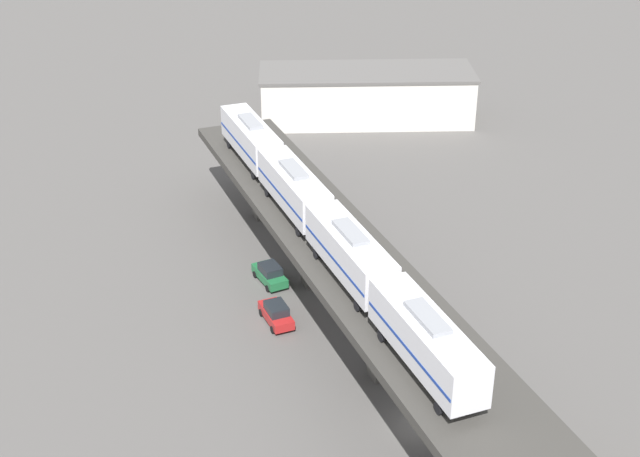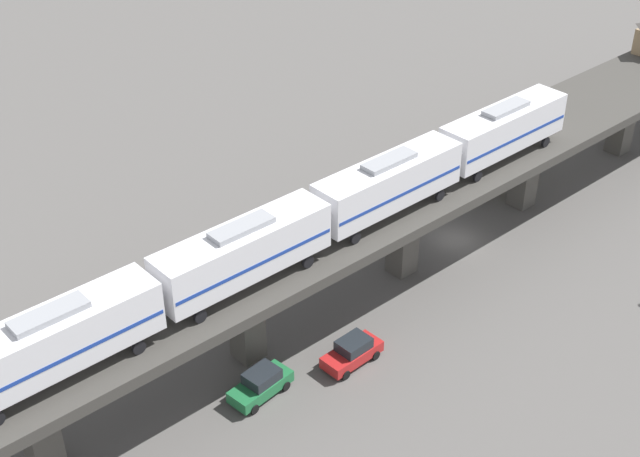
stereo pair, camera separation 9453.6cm
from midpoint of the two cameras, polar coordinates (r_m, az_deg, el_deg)
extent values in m
plane|color=#514F4C|center=(52.40, 47.27, -38.20)|extent=(400.00, 400.00, 0.00)
cube|color=#393733|center=(47.17, 50.68, -33.99)|extent=(33.11, 90.82, 0.80)
cube|color=#47443F|center=(50.05, 41.22, -32.32)|extent=(2.22, 2.22, 6.42)
cube|color=#47443F|center=(53.52, 26.87, -22.27)|extent=(2.22, 2.22, 6.42)
cube|color=#47443F|center=(60.61, 16.64, -13.17)|extent=(2.22, 2.22, 6.42)
cube|color=silver|center=(44.27, 55.28, -34.65)|extent=(5.96, 12.31, 3.10)
cube|color=navy|center=(44.48, 55.10, -34.87)|extent=(5.93, 12.09, 0.24)
cube|color=gray|center=(43.04, 56.33, -33.31)|extent=(2.49, 4.42, 0.36)
cylinder|color=black|center=(45.67, 59.51, -39.51)|extent=(0.44, 0.87, 0.84)
cylinder|color=black|center=(47.22, 60.21, -37.36)|extent=(0.44, 0.87, 0.84)
cylinder|color=black|center=(44.80, 47.73, -34.59)|extent=(0.44, 0.87, 0.84)
cylinder|color=black|center=(46.38, 49.08, -32.66)|extent=(0.44, 0.87, 0.84)
cube|color=silver|center=(44.72, 39.13, -26.18)|extent=(5.96, 12.31, 3.10)
cube|color=navy|center=(44.93, 39.00, -26.42)|extent=(5.93, 12.09, 0.24)
cube|color=gray|center=(43.50, 39.86, -24.72)|extent=(2.49, 4.42, 0.36)
cylinder|color=black|center=(44.94, 42.33, -31.70)|extent=(0.44, 0.87, 0.84)
cylinder|color=black|center=(46.52, 43.92, -29.93)|extent=(0.44, 0.87, 0.84)
cylinder|color=black|center=(46.39, 32.80, -25.52)|extent=(0.44, 0.87, 0.84)
cylinder|color=black|center=(47.92, 34.69, -24.12)|extent=(0.44, 0.87, 0.84)
cube|color=silver|center=(48.55, 26.51, -17.11)|extent=(5.96, 12.31, 3.10)
cube|color=navy|center=(48.75, 26.44, -17.37)|extent=(5.93, 12.09, 0.24)
cube|color=gray|center=(47.43, 26.96, -15.60)|extent=(2.49, 4.42, 0.36)
cylinder|color=black|center=(47.66, 28.68, -22.42)|extent=(0.44, 0.87, 0.84)
cylinder|color=black|center=(49.15, 30.64, -21.20)|extent=(0.44, 0.87, 0.84)
cylinder|color=black|center=(51.14, 21.62, -16.53)|extent=(0.44, 0.87, 0.84)
cylinder|color=black|center=(52.54, 23.63, -15.62)|extent=(0.44, 0.87, 0.84)
cube|color=silver|center=(55.06, 17.24, -9.24)|extent=(5.96, 12.31, 3.10)
cube|color=navy|center=(55.24, 17.19, -9.49)|extent=(5.93, 12.09, 0.24)
cube|color=gray|center=(54.08, 17.49, -7.77)|extent=(2.49, 4.42, 0.36)
cylinder|color=black|center=(53.30, 18.63, -13.83)|extent=(0.44, 0.87, 0.84)
cylinder|color=black|center=(54.63, 20.62, -13.05)|extent=(0.44, 0.87, 0.84)
cylinder|color=black|center=(58.28, 13.52, -8.99)|extent=(0.44, 0.87, 0.84)
cylinder|color=black|center=(59.50, 15.44, -8.41)|extent=(0.44, 0.87, 0.84)
cube|color=#1E6638|center=(54.02, 21.87, -24.39)|extent=(3.31, 4.75, 0.80)
cube|color=#1E2328|center=(53.38, 22.16, -23.96)|extent=(2.34, 2.65, 0.76)
cylinder|color=black|center=(53.39, 22.34, -26.03)|extent=(0.47, 0.70, 0.66)
cylinder|color=black|center=(54.35, 23.66, -25.11)|extent=(0.47, 0.70, 0.66)
cylinder|color=black|center=(54.35, 19.94, -24.17)|extent=(0.47, 0.70, 0.66)
cylinder|color=black|center=(55.30, 21.28, -23.32)|extent=(0.47, 0.70, 0.66)
cube|color=#AD1E1E|center=(50.92, 25.82, -29.94)|extent=(3.04, 4.74, 0.80)
cube|color=#1E2328|center=(50.26, 26.16, -29.55)|extent=(2.23, 2.59, 0.76)
cylinder|color=black|center=(50.43, 26.29, -31.75)|extent=(0.43, 0.70, 0.66)
cylinder|color=black|center=(51.33, 27.78, -30.72)|extent=(0.43, 0.70, 0.66)
cylinder|color=black|center=(51.21, 23.66, -29.62)|extent=(0.43, 0.70, 0.66)
cylinder|color=black|center=(52.10, 25.17, -28.68)|extent=(0.43, 0.70, 0.66)
cube|color=#333338|center=(54.92, 57.90, -36.87)|extent=(2.96, 2.91, 2.30)
cylinder|color=black|center=(56.33, 57.20, -36.71)|extent=(0.87, 1.01, 1.00)
cube|color=beige|center=(87.69, 19.48, -0.09)|extent=(28.58, 11.75, 6.40)
cube|color=#595654|center=(86.25, 19.83, 1.91)|extent=(29.15, 11.99, 0.40)
camera|label=1|loc=(47.27, 148.25, -22.29)|focal=50.00mm
camera|label=2|loc=(47.27, -31.75, 22.29)|focal=50.00mm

